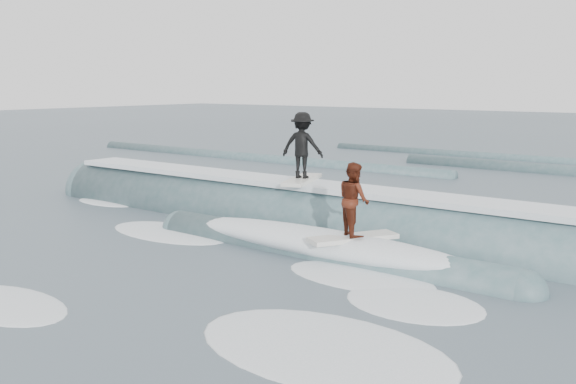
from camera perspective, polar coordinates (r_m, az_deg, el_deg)
The scene contains 6 objects.
ground at distance 14.89m, azimuth -5.06°, elevation -5.30°, with size 160.00×160.00×0.00m, color #394A53.
breaking_wave at distance 16.94m, azimuth 2.09°, elevation -3.28°, with size 20.64×3.93×2.30m.
surfer_black at distance 17.12m, azimuth 1.28°, elevation 3.94°, with size 1.27×2.07×1.86m.
surfer_red at distance 13.81m, azimuth 5.86°, elevation -1.08°, with size 1.48×2.01×1.70m.
whitewater at distance 13.21m, azimuth -5.08°, elevation -7.24°, with size 14.88×8.88×0.10m.
far_swells at distance 30.47m, azimuth 16.36°, elevation 2.02°, with size 40.00×8.65×0.80m.
Camera 1 is at (9.67, -10.65, 3.82)m, focal length 40.00 mm.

